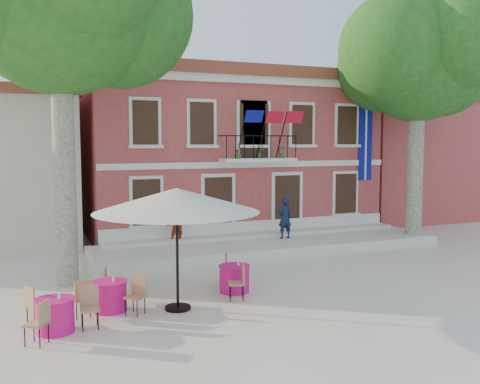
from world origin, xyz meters
name	(u,v)px	position (x,y,z in m)	size (l,w,h in m)	color
ground	(272,279)	(0.00, 0.00, 0.00)	(90.00, 90.00, 0.00)	beige
main_building	(221,152)	(2.00, 9.99, 3.78)	(13.50, 9.59, 7.50)	#BB4D43
neighbor_east	(404,159)	(14.00, 11.00, 3.22)	(9.40, 9.40, 6.40)	#BB4D43
terrace	(269,244)	(2.00, 4.40, 0.15)	(14.00, 3.40, 0.30)	silver
plane_tree_east	(418,60)	(8.35, 3.41, 7.66)	(5.29, 5.29, 10.39)	#A59E84
patio_umbrella	(177,200)	(-3.55, -1.82, 2.79)	(4.18, 4.18, 3.11)	black
pedestrian_navy	(285,218)	(2.81, 4.66, 1.15)	(0.62, 0.40, 1.69)	#101D36
pedestrian_orange	(179,222)	(-1.47, 5.32, 1.12)	(0.79, 0.62, 1.64)	red
cafe_table_0	(110,294)	(-5.17, -1.30, 0.43)	(1.81, 1.81, 0.95)	#EF1665
cafe_table_1	(234,277)	(-1.63, -0.90, 0.42)	(0.98, 1.96, 0.95)	#EF1665
cafe_table_2	(55,314)	(-6.54, -2.37, 0.43)	(1.66, 1.87, 0.95)	#EF1665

